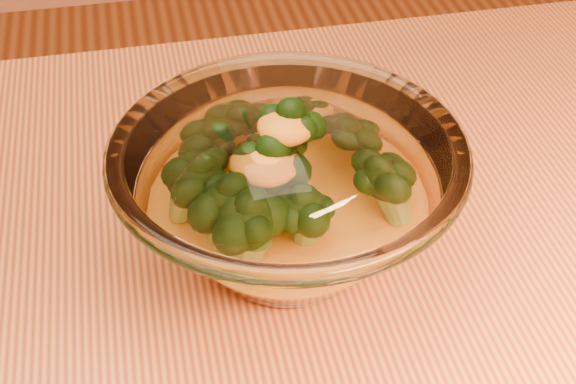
{
  "coord_description": "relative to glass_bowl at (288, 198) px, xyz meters",
  "views": [
    {
      "loc": [
        -0.08,
        -0.24,
        1.12
      ],
      "look_at": [
        -0.01,
        0.11,
        0.8
      ],
      "focal_mm": 50.0,
      "sensor_mm": 36.0,
      "label": 1
    }
  ],
  "objects": [
    {
      "name": "glass_bowl",
      "position": [
        0.0,
        0.0,
        0.0
      ],
      "size": [
        0.21,
        0.21,
        0.09
      ],
      "color": "white",
      "rests_on": "table"
    },
    {
      "name": "cheese_sauce",
      "position": [
        -0.0,
        -0.0,
        -0.02
      ],
      "size": [
        0.12,
        0.12,
        0.03
      ],
      "primitive_type": "ellipsoid",
      "color": "orange",
      "rests_on": "glass_bowl"
    },
    {
      "name": "broccoli_heap",
      "position": [
        -0.01,
        0.01,
        0.01
      ],
      "size": [
        0.13,
        0.13,
        0.07
      ],
      "color": "black",
      "rests_on": "cheese_sauce"
    }
  ]
}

